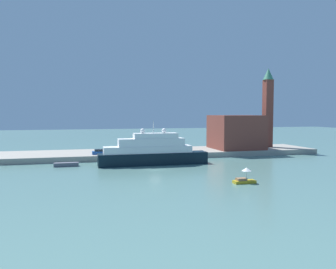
{
  "coord_description": "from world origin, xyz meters",
  "views": [
    {
      "loc": [
        -16.3,
        -72.76,
        12.62
      ],
      "look_at": [
        4.49,
        6.0,
        7.48
      ],
      "focal_mm": 36.08,
      "sensor_mm": 36.0,
      "label": 1
    }
  ],
  "objects_px": {
    "small_motorboat": "(244,178)",
    "harbor_building": "(236,132)",
    "parked_car": "(100,152)",
    "person_figure": "(120,150)",
    "work_barge": "(66,165)",
    "large_yacht": "(152,152)",
    "mooring_bollard": "(133,153)",
    "bell_tower": "(268,105)"
  },
  "relations": [
    {
      "from": "small_motorboat",
      "to": "large_yacht",
      "type": "bearing_deg",
      "value": 114.19
    },
    {
      "from": "large_yacht",
      "to": "person_figure",
      "type": "relative_size",
      "value": 17.35
    },
    {
      "from": "small_motorboat",
      "to": "person_figure",
      "type": "distance_m",
      "value": 43.19
    },
    {
      "from": "person_figure",
      "to": "mooring_bollard",
      "type": "distance_m",
      "value": 5.05
    },
    {
      "from": "small_motorboat",
      "to": "harbor_building",
      "type": "relative_size",
      "value": 0.28
    },
    {
      "from": "person_figure",
      "to": "mooring_bollard",
      "type": "xyz_separation_m",
      "value": [
        2.96,
        -4.08,
        -0.28
      ]
    },
    {
      "from": "large_yacht",
      "to": "parked_car",
      "type": "height_order",
      "value": "large_yacht"
    },
    {
      "from": "large_yacht",
      "to": "harbor_building",
      "type": "bearing_deg",
      "value": 28.13
    },
    {
      "from": "large_yacht",
      "to": "parked_car",
      "type": "distance_m",
      "value": 16.95
    },
    {
      "from": "mooring_bollard",
      "to": "harbor_building",
      "type": "bearing_deg",
      "value": 11.22
    },
    {
      "from": "harbor_building",
      "to": "mooring_bollard",
      "type": "relative_size",
      "value": 16.59
    },
    {
      "from": "harbor_building",
      "to": "bell_tower",
      "type": "bearing_deg",
      "value": 9.72
    },
    {
      "from": "large_yacht",
      "to": "bell_tower",
      "type": "xyz_separation_m",
      "value": [
        42.71,
        18.36,
        12.25
      ]
    },
    {
      "from": "harbor_building",
      "to": "parked_car",
      "type": "bearing_deg",
      "value": -174.31
    },
    {
      "from": "mooring_bollard",
      "to": "parked_car",
      "type": "bearing_deg",
      "value": 164.22
    },
    {
      "from": "parked_car",
      "to": "small_motorboat",
      "type": "bearing_deg",
      "value": -58.16
    },
    {
      "from": "large_yacht",
      "to": "person_figure",
      "type": "bearing_deg",
      "value": 114.34
    },
    {
      "from": "small_motorboat",
      "to": "bell_tower",
      "type": "relative_size",
      "value": 0.16
    },
    {
      "from": "large_yacht",
      "to": "bell_tower",
      "type": "relative_size",
      "value": 1.04
    },
    {
      "from": "harbor_building",
      "to": "mooring_bollard",
      "type": "bearing_deg",
      "value": -168.78
    },
    {
      "from": "large_yacht",
      "to": "person_figure",
      "type": "height_order",
      "value": "large_yacht"
    },
    {
      "from": "harbor_building",
      "to": "mooring_bollard",
      "type": "xyz_separation_m",
      "value": [
        -33.61,
        -6.67,
        -4.8
      ]
    },
    {
      "from": "small_motorboat",
      "to": "parked_car",
      "type": "relative_size",
      "value": 0.97
    },
    {
      "from": "work_barge",
      "to": "person_figure",
      "type": "bearing_deg",
      "value": 38.3
    },
    {
      "from": "mooring_bollard",
      "to": "large_yacht",
      "type": "bearing_deg",
      "value": -71.45
    },
    {
      "from": "work_barge",
      "to": "parked_car",
      "type": "xyz_separation_m",
      "value": [
        8.37,
        9.5,
        1.67
      ]
    },
    {
      "from": "work_barge",
      "to": "person_figure",
      "type": "distance_m",
      "value": 18.03
    },
    {
      "from": "harbor_building",
      "to": "parked_car",
      "type": "xyz_separation_m",
      "value": [
        -42.29,
        -4.21,
        -4.62
      ]
    },
    {
      "from": "harbor_building",
      "to": "parked_car",
      "type": "height_order",
      "value": "harbor_building"
    },
    {
      "from": "large_yacht",
      "to": "work_barge",
      "type": "distance_m",
      "value": 20.59
    },
    {
      "from": "small_motorboat",
      "to": "mooring_bollard",
      "type": "distance_m",
      "value": 38.26
    },
    {
      "from": "large_yacht",
      "to": "small_motorboat",
      "type": "height_order",
      "value": "large_yacht"
    },
    {
      "from": "small_motorboat",
      "to": "harbor_building",
      "type": "height_order",
      "value": "harbor_building"
    },
    {
      "from": "work_barge",
      "to": "bell_tower",
      "type": "bearing_deg",
      "value": 14.1
    },
    {
      "from": "large_yacht",
      "to": "small_motorboat",
      "type": "relative_size",
      "value": 6.65
    },
    {
      "from": "small_motorboat",
      "to": "work_barge",
      "type": "relative_size",
      "value": 0.71
    },
    {
      "from": "small_motorboat",
      "to": "harbor_building",
      "type": "distance_m",
      "value": 46.35
    },
    {
      "from": "bell_tower",
      "to": "parked_car",
      "type": "relative_size",
      "value": 6.19
    },
    {
      "from": "mooring_bollard",
      "to": "work_barge",
      "type": "bearing_deg",
      "value": -157.54
    },
    {
      "from": "small_motorboat",
      "to": "bell_tower",
      "type": "distance_m",
      "value": 55.85
    },
    {
      "from": "work_barge",
      "to": "mooring_bollard",
      "type": "xyz_separation_m",
      "value": [
        17.05,
        7.05,
        1.49
      ]
    },
    {
      "from": "harbor_building",
      "to": "parked_car",
      "type": "distance_m",
      "value": 42.75
    }
  ]
}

